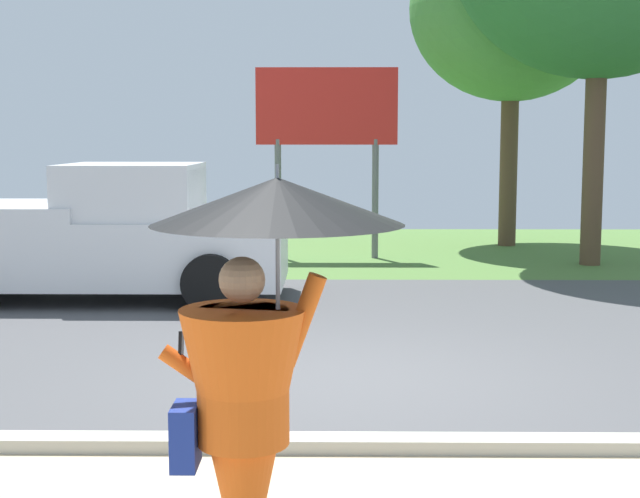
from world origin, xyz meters
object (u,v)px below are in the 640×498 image
Objects in this scene: roadside_billboard at (327,120)px; tree_center_back at (512,8)px; monk_pedestrian at (254,365)px; pickup_truck at (100,237)px.

tree_center_back reaches higher than roadside_billboard.
pickup_truck is (-2.85, 8.47, -0.31)m from monk_pedestrian.
pickup_truck is 1.49× the size of roadside_billboard.
tree_center_back is (4.02, 14.87, 3.64)m from monk_pedestrian.
tree_center_back is (6.87, 6.41, 3.95)m from pickup_truck.
roadside_billboard is at bearing 57.36° from pickup_truck.
roadside_billboard reaches higher than monk_pedestrian.
roadside_billboard is 4.82m from tree_center_back.
roadside_billboard is (3.13, 4.38, 1.68)m from pickup_truck.
tree_center_back is at bearing 28.49° from roadside_billboard.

